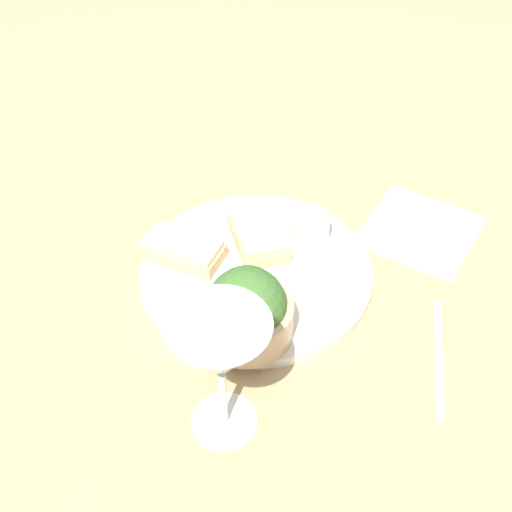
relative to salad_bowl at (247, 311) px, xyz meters
name	(u,v)px	position (x,y,z in m)	size (l,w,h in m)	color
ground_plane	(256,275)	(0.06, -0.08, -0.05)	(4.00, 4.00, 0.00)	tan
dinner_plate	(256,272)	(0.06, -0.08, -0.04)	(0.29, 0.29, 0.01)	silver
salad_bowl	(247,311)	(0.00, 0.00, 0.00)	(0.10, 0.10, 0.09)	tan
sauce_ramekin	(311,226)	(0.05, -0.17, -0.02)	(0.05, 0.05, 0.03)	white
cheese_toast_near	(258,236)	(0.09, -0.12, -0.02)	(0.11, 0.10, 0.03)	#D1B27F
cheese_toast_far	(182,250)	(0.14, -0.04, -0.02)	(0.11, 0.08, 0.03)	#D1B27F
wine_glass	(220,354)	(-0.05, 0.09, 0.06)	(0.10, 0.10, 0.15)	silver
napkin	(421,229)	(-0.05, -0.30, -0.05)	(0.16, 0.17, 0.01)	white
fork	(439,354)	(-0.17, -0.13, -0.05)	(0.09, 0.15, 0.01)	silver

